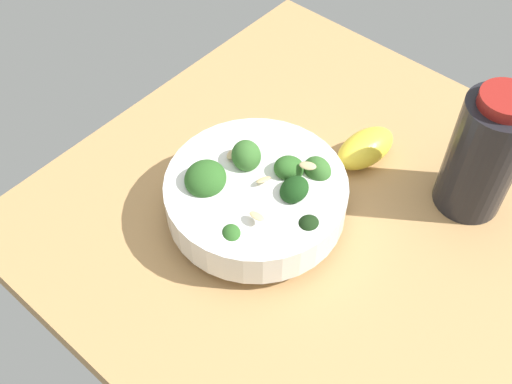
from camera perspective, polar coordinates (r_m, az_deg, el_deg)
ground_plane at (r=69.77cm, az=6.22°, el=-2.43°), size 57.22×57.22×3.25cm
bowl_of_broccoli at (r=64.76cm, az=0.01°, el=-0.22°), size 19.18×19.18×8.37cm
lemon_wedge at (r=72.61cm, az=10.10°, el=4.02°), size 8.61×5.75×3.81cm
bottle_tall at (r=67.57cm, az=20.37°, el=3.31°), size 7.36×7.36×15.37cm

